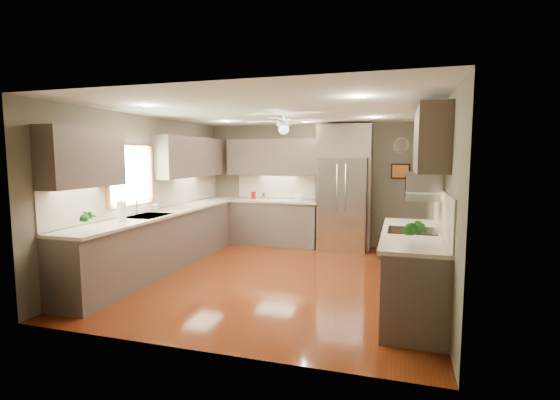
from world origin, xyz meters
The scene contains 27 objects.
floor centered at (0.00, 0.00, 0.00)m, with size 5.00×5.00×0.00m, color #55270B.
ceiling centered at (0.00, 0.00, 2.50)m, with size 5.00×5.00×0.00m, color white.
wall_back centered at (0.00, 2.50, 1.25)m, with size 4.50×4.50×0.00m, color #5D5547.
wall_front centered at (0.00, -2.50, 1.25)m, with size 4.50×4.50×0.00m, color #5D5547.
wall_left centered at (-2.25, 0.00, 1.25)m, with size 5.00×5.00×0.00m, color #5D5547.
wall_right centered at (2.25, 0.00, 1.25)m, with size 5.00×5.00×0.00m, color #5D5547.
canister_a centered at (-1.22, 2.23, 1.02)m, with size 0.10×0.10×0.16m, color maroon.
canister_b centered at (-0.99, 2.21, 1.01)m, with size 0.10×0.10×0.15m, color silver.
canister_c centered at (-0.82, 2.19, 1.03)m, with size 0.11×0.11×0.17m, color #B8B28A.
soap_bottle centered at (-2.08, -0.06, 1.03)m, with size 0.08×0.08×0.17m, color white.
potted_plant_left centered at (-1.94, -1.77, 1.10)m, with size 0.17×0.12×0.33m, color #195317.
potted_plant_right centered at (1.91, -1.47, 1.10)m, with size 0.17×0.14×0.32m, color #195317.
bowl centered at (-0.21, 2.17, 0.97)m, with size 0.24×0.24×0.06m, color #B8B28A.
left_run centered at (-1.95, 0.15, 0.48)m, with size 0.65×4.70×1.45m.
back_run centered at (-0.72, 2.20, 0.48)m, with size 1.85×0.65×1.45m.
uppers centered at (-0.74, 0.71, 1.87)m, with size 4.50×4.70×0.95m.
window centered at (-2.22, -0.50, 1.55)m, with size 0.05×1.12×0.92m.
sink centered at (-1.93, -0.50, 0.91)m, with size 0.50×0.70×0.32m.
refrigerator centered at (0.70, 2.16, 1.19)m, with size 1.06×0.75×2.45m.
right_run centered at (1.93, -0.80, 0.48)m, with size 0.70×2.20×1.45m.
microwave centered at (2.03, -0.55, 1.48)m, with size 0.43×0.55×0.34m.
ceiling_fan centered at (0.00, 0.30, 2.33)m, with size 1.18×1.18×0.32m.
recessed_lights centered at (-0.04, 0.40, 2.49)m, with size 2.84×3.14×0.01m.
wall_clock centered at (1.75, 2.48, 2.05)m, with size 0.30×0.03×0.30m.
framed_print centered at (1.75, 2.48, 1.55)m, with size 0.36×0.03×0.30m.
stool centered at (1.68, 1.53, 0.24)m, with size 0.56×0.56×0.50m.
paper_towel centered at (-1.93, -1.11, 1.08)m, with size 0.12×0.12×0.31m.
Camera 1 is at (1.76, -5.80, 1.84)m, focal length 26.00 mm.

